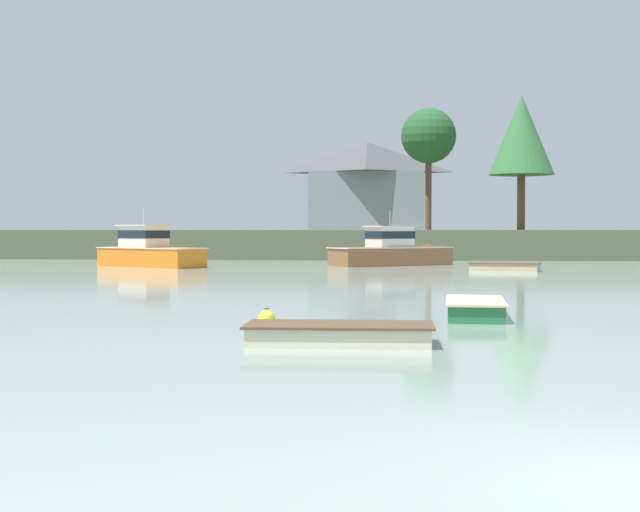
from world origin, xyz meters
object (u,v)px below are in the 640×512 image
object	(u,v)px
cruiser_wood	(401,257)
dinghy_green	(475,311)
dinghy_sand	(505,268)
mooring_buoy_yellow	(267,319)
cruiser_orange	(142,257)
dinghy_cream	(339,337)

from	to	relation	value
cruiser_wood	dinghy_green	size ratio (longest dim) A/B	2.29
cruiser_wood	dinghy_sand	world-z (taller)	cruiser_wood
cruiser_wood	mooring_buoy_yellow	xyz separation A→B (m)	(-2.92, -36.28, -0.45)
cruiser_orange	dinghy_green	size ratio (longest dim) A/B	2.19
mooring_buoy_yellow	dinghy_sand	bearing A→B (deg)	73.32
cruiser_wood	mooring_buoy_yellow	distance (m)	36.40
dinghy_sand	mooring_buoy_yellow	size ratio (longest dim) A/B	8.34
dinghy_green	dinghy_cream	xyz separation A→B (m)	(-3.04, -5.97, -0.01)
cruiser_wood	cruiser_orange	world-z (taller)	cruiser_orange
cruiser_wood	dinghy_green	bearing A→B (deg)	-86.33
dinghy_green	cruiser_wood	bearing A→B (deg)	93.67
dinghy_sand	dinghy_cream	size ratio (longest dim) A/B	1.07
cruiser_wood	mooring_buoy_yellow	world-z (taller)	cruiser_wood
mooring_buoy_yellow	dinghy_green	bearing A→B (deg)	18.47
dinghy_cream	dinghy_green	bearing A→B (deg)	62.97
cruiser_orange	cruiser_wood	bearing A→B (deg)	12.63
dinghy_green	dinghy_sand	size ratio (longest dim) A/B	0.94
cruiser_orange	dinghy_cream	bearing A→B (deg)	-68.41
cruiser_orange	dinghy_cream	size ratio (longest dim) A/B	2.20
cruiser_orange	dinghy_green	world-z (taller)	cruiser_orange
dinghy_green	dinghy_sand	distance (m)	26.98
dinghy_green	dinghy_cream	size ratio (longest dim) A/B	1.01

